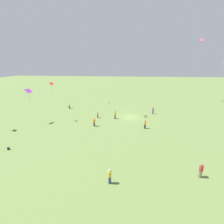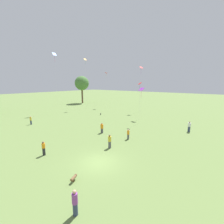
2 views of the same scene
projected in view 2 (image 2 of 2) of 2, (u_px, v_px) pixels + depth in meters
name	position (u px, v px, depth m)	size (l,w,h in m)	color
ground_plane	(99.00, 162.00, 15.94)	(240.00, 240.00, 0.00)	olive
tree_2	(82.00, 83.00, 60.69)	(5.68, 5.68, 10.95)	brown
person_0	(44.00, 148.00, 17.39)	(0.51, 0.51, 1.71)	#232328
person_1	(75.00, 203.00, 9.46)	(0.45, 0.45, 1.81)	#333D5B
person_2	(31.00, 120.00, 30.21)	(0.49, 0.49, 1.76)	#333D5B
person_3	(102.00, 128.00, 25.14)	(0.53, 0.53, 1.74)	#4C4C51
person_5	(110.00, 141.00, 19.32)	(0.60, 0.60, 1.82)	#4C4C51
person_6	(128.00, 134.00, 22.35)	(0.49, 0.49, 1.58)	#4C4C51
person_7	(189.00, 127.00, 25.70)	(0.65, 0.65, 1.84)	#333D5B
kite_0	(55.00, 57.00, 40.32)	(1.05, 0.68, 16.30)	blue
kite_1	(140.00, 86.00, 29.62)	(0.88, 0.89, 8.39)	red
kite_2	(85.00, 62.00, 46.68)	(0.85, 0.67, 15.74)	orange
kite_3	(106.00, 75.00, 50.16)	(1.05, 1.06, 11.72)	red
kite_6	(141.00, 69.00, 42.18)	(1.19, 1.10, 12.81)	red
kite_7	(141.00, 90.00, 34.05)	(1.28, 1.39, 7.23)	purple
dog_0	(74.00, 178.00, 12.88)	(0.82, 0.47, 0.48)	brown
picnic_bag_2	(101.00, 114.00, 39.48)	(0.34, 0.31, 0.39)	#262628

